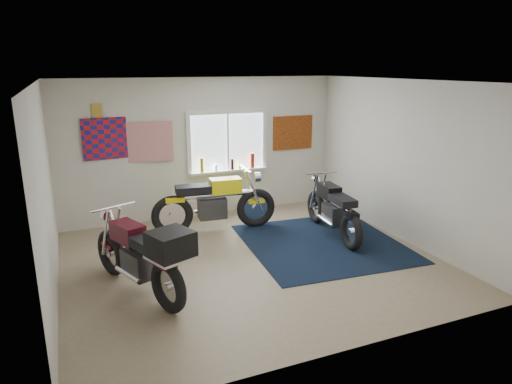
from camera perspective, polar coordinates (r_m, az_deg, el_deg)
name	(u,v)px	position (r m, az deg, el deg)	size (l,w,h in m)	color
ground	(251,261)	(7.11, -0.58, -8.64)	(5.50, 5.50, 0.00)	#9E896B
room_shell	(251,157)	(6.60, -0.62, 4.45)	(5.50, 5.50, 5.50)	white
navy_rug	(323,243)	(7.85, 8.33, -6.34)	(2.50, 2.60, 0.01)	black
window_assembly	(228,146)	(9.10, -3.56, 5.77)	(1.66, 0.17, 1.26)	white
oil_bottles	(233,163)	(9.13, -2.88, 3.64)	(1.14, 0.09, 0.30)	#7E6412
flag_display	(97,111)	(8.54, -19.29, 9.58)	(1.60, 0.10, 1.17)	red
triumph_poster	(293,133)	(9.65, 4.62, 7.40)	(0.90, 0.03, 0.70)	#A54C14
yellow_triumph	(215,204)	(8.22, -5.21, -1.53)	(2.28, 0.68, 1.15)	black
black_chrome_bike	(333,211)	(8.11, 9.58, -2.30)	(0.62, 2.02, 1.04)	black
maroon_tourer	(143,256)	(6.06, -13.94, -7.76)	(1.10, 2.07, 1.08)	black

